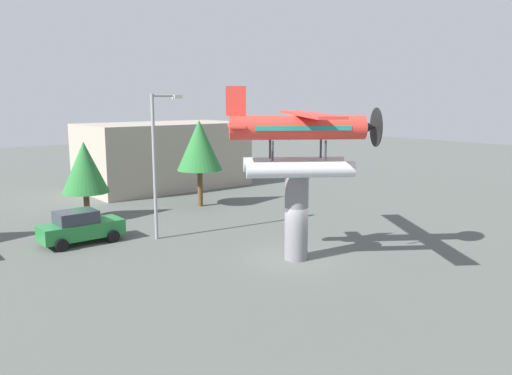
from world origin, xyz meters
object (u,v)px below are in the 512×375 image
Objects in this scene: floatplane_monument at (300,138)px; tree_center_back at (199,146)px; car_mid_green at (80,227)px; storefront_building at (163,155)px; display_pedestal at (296,217)px; tree_east at (85,168)px; streetlight_primary at (157,156)px.

floatplane_monument is 13.65m from tree_center_back.
car_mid_green is 0.31× the size of storefront_building.
display_pedestal is 0.82× the size of tree_east.
tree_east is (-9.76, -7.73, 0.54)m from storefront_building.
floatplane_monument is at bearing -102.99° from tree_center_back.
floatplane_monument reaches higher than storefront_building.
display_pedestal is 3.70m from floatplane_monument.
tree_center_back is at bearing 111.08° from floatplane_monument.
floatplane_monument is at bearing -66.03° from streetlight_primary.
streetlight_primary is at bearing -78.63° from tree_east.
car_mid_green is 17.78m from storefront_building.
display_pedestal is 15.04m from tree_east.
floatplane_monument reaches higher than car_mid_green.
display_pedestal is 0.30× the size of storefront_building.
floatplane_monument reaches higher than tree_center_back.
storefront_building is at bearing 111.17° from floatplane_monument.
streetlight_primary reaches higher than tree_center_back.
storefront_building is (8.37, 14.63, -1.76)m from streetlight_primary.
tree_center_back is at bearing 42.26° from streetlight_primary.
streetlight_primary reaches higher than display_pedestal.
storefront_building is at bearing 46.86° from car_mid_green.
floatplane_monument reaches higher than tree_east.
floatplane_monument reaches higher than streetlight_primary.
streetlight_primary is at bearing -24.91° from car_mid_green.
floatplane_monument is 1.19× the size of streetlight_primary.
storefront_building is at bearing 76.79° from display_pedestal.
floatplane_monument is at bearing -102.90° from storefront_building.
tree_center_back reaches higher than storefront_building.
floatplane_monument is 1.88× the size of tree_east.
tree_center_back is (6.36, 5.78, -0.21)m from streetlight_primary.
display_pedestal is 8.41m from streetlight_primary.
storefront_building is (12.09, 12.90, 1.87)m from car_mid_green.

